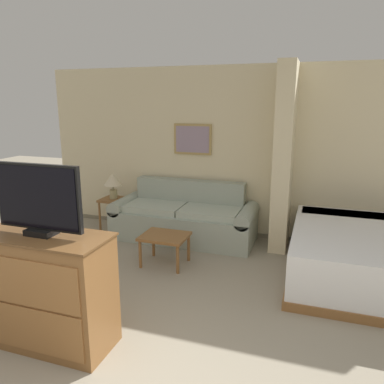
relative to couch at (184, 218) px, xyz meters
name	(u,v)px	position (x,y,z in m)	size (l,w,h in m)	color
wall_back	(243,154)	(0.79, 0.48, 0.97)	(6.59, 0.16, 2.60)	beige
wall_partition_pillar	(284,159)	(1.43, 0.12, 0.98)	(0.24, 0.60, 2.60)	beige
couch	(184,218)	(0.00, 0.00, 0.00)	(2.18, 0.84, 0.87)	#99A393
coffee_table	(165,239)	(0.09, -0.98, 0.03)	(0.59, 0.48, 0.40)	brown
side_table	(114,204)	(-1.23, 0.02, 0.11)	(0.40, 0.40, 0.53)	brown
table_lamp	(113,181)	(-1.23, 0.02, 0.50)	(0.30, 0.30, 0.42)	tan
tv_dresser	(47,290)	(-0.23, -2.81, 0.18)	(1.15, 0.51, 1.00)	brown
tv	(38,200)	(-0.23, -2.81, 0.98)	(0.80, 0.16, 0.59)	black
bed	(361,255)	(2.45, -0.62, -0.02)	(1.61, 2.01, 0.59)	brown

